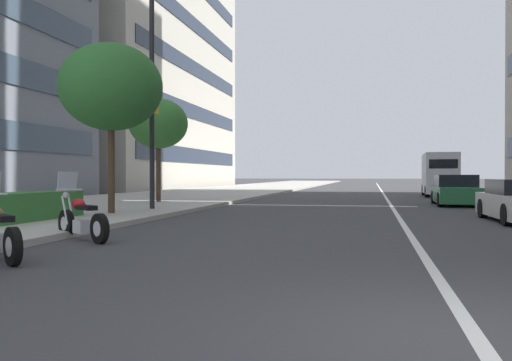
% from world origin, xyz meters
% --- Properties ---
extents(ground_plane, '(400.00, 400.00, 0.00)m').
position_xyz_m(ground_plane, '(0.00, 0.00, 0.00)').
color(ground_plane, '#3A3A3D').
extents(sidewalk_right_plaza, '(160.00, 10.53, 0.15)m').
position_xyz_m(sidewalk_right_plaza, '(30.00, 12.64, 0.07)').
color(sidewalk_right_plaza, '#B2ADA3').
rests_on(sidewalk_right_plaza, ground).
extents(lane_centre_stripe, '(110.00, 0.16, 0.01)m').
position_xyz_m(lane_centre_stripe, '(35.00, 0.00, 0.00)').
color(lane_centre_stripe, silver).
rests_on(lane_centre_stripe, ground).
extents(motorcycle_under_tarp, '(1.34, 1.89, 1.47)m').
position_xyz_m(motorcycle_under_tarp, '(5.65, 6.94, 0.44)').
color(motorcycle_under_tarp, black).
rests_on(motorcycle_under_tarp, ground).
extents(car_following_behind, '(4.33, 1.95, 1.41)m').
position_xyz_m(car_following_behind, '(21.05, -2.91, 0.65)').
color(car_following_behind, '#236038').
rests_on(car_following_behind, ground).
extents(delivery_van_ahead, '(5.26, 2.19, 2.78)m').
position_xyz_m(delivery_van_ahead, '(31.36, -3.44, 1.48)').
color(delivery_van_ahead, silver).
rests_on(delivery_van_ahead, ground).
extents(street_lamp_with_banners, '(1.26, 2.37, 9.36)m').
position_xyz_m(street_lamp_with_banners, '(13.72, 8.53, 5.58)').
color(street_lamp_with_banners, '#232326').
rests_on(street_lamp_with_banners, sidewalk_right_plaza).
extents(street_tree_mid_sidewalk, '(3.35, 3.35, 5.55)m').
position_xyz_m(street_tree_mid_sidewalk, '(11.32, 9.21, 4.26)').
color(street_tree_mid_sidewalk, '#473323').
rests_on(street_tree_mid_sidewalk, sidewalk_right_plaza).
extents(street_tree_far_plaza, '(2.78, 2.78, 4.86)m').
position_xyz_m(street_tree_far_plaza, '(18.78, 10.71, 3.81)').
color(street_tree_far_plaza, '#473323').
rests_on(street_tree_far_plaza, sidewalk_right_plaza).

